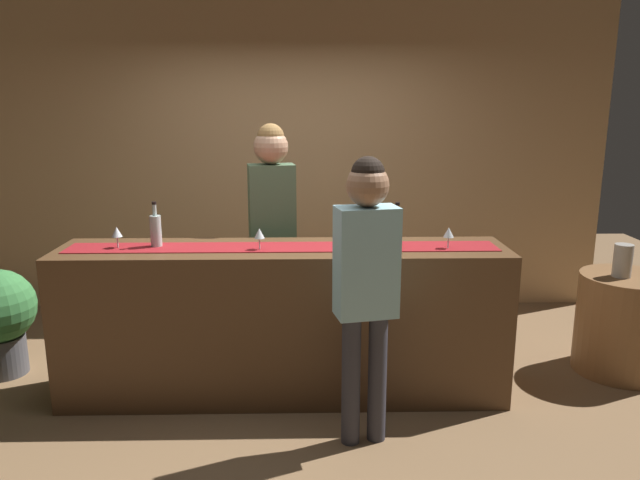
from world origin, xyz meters
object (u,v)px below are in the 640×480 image
wine_bottle_amber (397,231)px  bartender (272,215)px  wine_glass_far_end (259,234)px  customer_sipping (366,272)px  wine_glass_near_customer (117,233)px  vase_on_side_table (623,261)px  wine_bottle_clear (156,230)px  wine_glass_mid_counter (449,233)px  round_side_table (624,324)px

wine_bottle_amber → bartender: size_ratio=0.17×
wine_glass_far_end → customer_sipping: customer_sipping is taller
wine_glass_near_customer → vase_on_side_table: bearing=4.4°
wine_glass_near_customer → bartender: (0.98, 0.58, 0.00)m
wine_bottle_amber → wine_bottle_clear: 1.58m
wine_glass_mid_counter → bartender: bartender is taller
bartender → wine_glass_far_end: bearing=76.2°
wine_bottle_clear → round_side_table: bearing=4.3°
bartender → wine_glass_near_customer: bearing=20.9°
wine_glass_mid_counter → customer_sipping: bearing=-136.5°
bartender → vase_on_side_table: bartender is taller
bartender → wine_glass_mid_counter: bearing=141.8°
wine_glass_mid_counter → bartender: (-1.18, 0.64, 0.00)m
wine_bottle_amber → customer_sipping: bearing=-113.2°
wine_glass_near_customer → wine_bottle_amber: bearing=-0.7°
wine_bottle_clear → wine_glass_mid_counter: (1.92, -0.10, -0.01)m
wine_glass_mid_counter → wine_glass_near_customer: bearing=178.3°
wine_bottle_clear → wine_glass_far_end: (0.69, -0.10, -0.01)m
round_side_table → bartender: bearing=173.7°
wine_bottle_amber → wine_bottle_clear: bearing=177.8°
wine_glass_near_customer → wine_bottle_clear: bearing=8.4°
bartender → round_side_table: size_ratio=2.46×
wine_glass_near_customer → customer_sipping: bearing=-21.7°
wine_glass_near_customer → vase_on_side_table: size_ratio=0.60×
wine_glass_mid_counter → bartender: bearing=151.5°
wine_glass_mid_counter → customer_sipping: size_ratio=0.09×
wine_bottle_amber → bartender: 1.04m
wine_bottle_amber → wine_glass_mid_counter: 0.33m
wine_glass_near_customer → round_side_table: size_ratio=0.19×
customer_sipping → wine_glass_far_end: bearing=127.4°
wine_bottle_amber → vase_on_side_table: size_ratio=1.26×
customer_sipping → wine_bottle_clear: bearing=142.1°
bartender → vase_on_side_table: 2.56m
wine_bottle_amber → bartender: bearing=144.6°
wine_bottle_clear → customer_sipping: 1.48m
wine_glass_far_end → round_side_table: (2.65, 0.35, -0.77)m
wine_glass_near_customer → customer_sipping: customer_sipping is taller
wine_bottle_clear → bartender: 0.91m
wine_glass_far_end → wine_bottle_amber: bearing=2.7°
wine_glass_mid_counter → vase_on_side_table: 1.42m
customer_sipping → bartender: bearing=104.7°
wine_bottle_clear → vase_on_side_table: bearing=4.1°
bartender → vase_on_side_table: size_ratio=7.59×
round_side_table → customer_sipping: bearing=-155.7°
wine_bottle_amber → bartender: (-0.85, 0.60, -0.00)m
customer_sipping → wine_glass_near_customer: bearing=146.9°
wine_glass_near_customer → vase_on_side_table: 3.53m
wine_bottle_clear → customer_sipping: size_ratio=0.18×
customer_sipping → vase_on_side_table: customer_sipping is taller
wine_bottle_clear → bartender: size_ratio=0.17×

